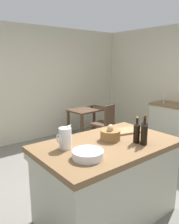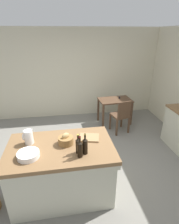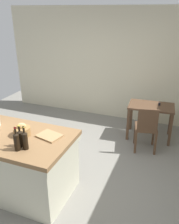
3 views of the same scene
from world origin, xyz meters
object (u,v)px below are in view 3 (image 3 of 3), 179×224
Objects in this scene: cutting_board at (49,136)px; wine_bottle_dark at (25,140)px; wooden_chair at (146,127)px; wine_bottle_green at (17,141)px; island_table at (19,161)px; bread_basket at (22,131)px; wine_bottle_amber at (20,138)px; writing_desk at (151,111)px.

cutting_board is 0.41m from wine_bottle_dark.
wine_bottle_green is (-1.29, -2.03, 0.55)m from wooden_chair.
wine_bottle_dark is at bearing -33.83° from island_table.
wooden_chair is 1.99m from cutting_board.
wine_bottle_dark is 1.00× the size of wine_bottle_green.
cutting_board reaches higher than wooden_chair.
bread_basket is 0.73× the size of cutting_board.
wine_bottle_green is at bearing -122.43° from wooden_chair.
wine_bottle_dark is (-0.11, -0.38, 0.11)m from cutting_board.
bread_basket is at bearing 30.45° from island_table.
wine_bottle_green is (0.18, -0.34, 0.06)m from bread_basket.
wine_bottle_green is at bearing -47.54° from island_table.
wine_bottle_amber is (-0.09, 0.03, -0.01)m from wine_bottle_dark.
writing_desk is 4.10× the size of bread_basket.
wine_bottle_amber is (0.16, -0.25, 0.05)m from bread_basket.
bread_basket reaches higher than wooden_chair.
writing_desk is 2.99× the size of wine_bottle_dark.
wine_bottle_amber reaches higher than wooden_chair.
wine_bottle_green reaches higher than wooden_chair.
wine_bottle_dark is at bearing -47.68° from bread_basket.
writing_desk is at bearing 64.52° from wine_bottle_dark.
writing_desk is at bearing 62.58° from wine_bottle_amber.
wine_bottle_green is (0.01, -0.09, 0.01)m from wine_bottle_amber.
bread_basket is 0.39m from wine_bottle_green.
wooden_chair is 3.99× the size of bread_basket.
wine_bottle_green reaches higher than bread_basket.
wine_bottle_green is (0.26, -0.29, 0.55)m from island_table.
cutting_board is at bearing 59.33° from wine_bottle_amber.
wine_bottle_dark is (0.34, -0.23, 0.55)m from island_table.
cutting_board is 1.00× the size of wine_bottle_dark.
wooden_chair is 3.10× the size of wine_bottle_amber.
cutting_board is 0.99× the size of wine_bottle_green.
wine_bottle_amber is 0.94× the size of wine_bottle_green.
wooden_chair is at bearing 55.42° from cutting_board.
wine_bottle_dark is 0.10m from wine_bottle_amber.
wine_bottle_dark is at bearing 37.61° from wine_bottle_green.
cutting_board is 0.49m from wine_bottle_green.
wooden_chair is at bearing 49.08° from bread_basket.
writing_desk is 3.18× the size of wine_bottle_amber.
wine_bottle_green is at bearing -113.63° from cutting_board.
cutting_board is at bearing 73.25° from wine_bottle_dark.
bread_basket is 0.73× the size of wine_bottle_green.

